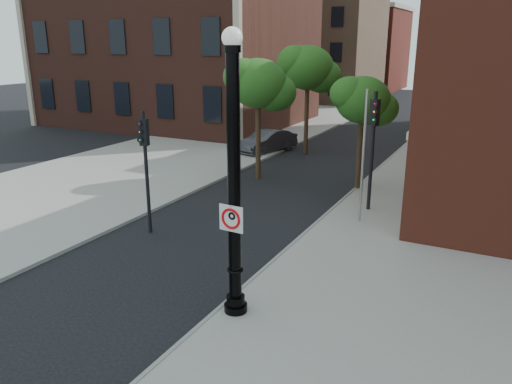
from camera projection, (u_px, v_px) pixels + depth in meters
The scene contains 16 objects.
ground at pixel (158, 289), 13.12m from camera, with size 120.00×120.00×0.00m, color black.
sidewalk_right at pixel (448, 211), 19.00m from camera, with size 8.00×60.00×0.12m, color gray.
sidewalk_left at pixel (219, 140), 32.36m from camera, with size 10.00×50.00×0.12m, color gray.
curb_edge at pixel (347, 196), 20.72m from camera, with size 0.10×60.00×0.14m, color gray.
victorian_building at pixel (179, 7), 37.97m from camera, with size 18.60×14.60×17.95m.
bg_building_tan_a at pixel (319, 43), 54.07m from camera, with size 12.00×12.00×12.00m, color #876449.
bg_building_red at pixel (355, 51), 66.28m from camera, with size 12.00×12.00×10.00m, color maroon.
lamppost at pixel (234, 194), 11.01m from camera, with size 0.55×0.55×6.54m.
no_parking_sign at pixel (231, 218), 11.01m from camera, with size 0.61×0.09×0.61m.
parked_car at pixel (267, 141), 29.02m from camera, with size 1.38×3.96×1.31m, color #313036.
traffic_signal_left at pixel (145, 152), 16.21m from camera, with size 0.31×0.36×4.13m.
traffic_signal_right at pixel (373, 132), 18.14m from camera, with size 0.36×0.40×4.56m.
utility_pole at pixel (363, 159), 17.10m from camera, with size 0.09×0.09×4.74m, color #999999.
street_tree_a at pixel (259, 85), 22.40m from camera, with size 3.07×2.78×5.54m.
street_tree_b at pixel (309, 69), 27.38m from camera, with size 3.36×3.04×6.06m.
street_tree_c at pixel (364, 101), 20.70m from camera, with size 2.71×2.45×4.89m.
Camera 1 is at (7.69, -9.33, 6.27)m, focal length 35.00 mm.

